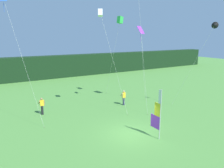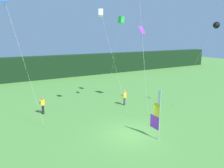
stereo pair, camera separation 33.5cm
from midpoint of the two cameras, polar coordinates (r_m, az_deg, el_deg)
ground_plane at (r=17.16m, az=5.55°, el=-13.16°), size 120.00×120.00×0.00m
distant_treeline at (r=40.15m, az=-16.45°, el=4.33°), size 80.00×2.40×4.02m
banner_flag at (r=16.14m, az=12.50°, el=-8.08°), size 0.06×1.03×3.81m
person_near_banner at (r=21.83m, az=-17.61°, el=-5.43°), size 0.55×0.48×1.69m
person_mid_field at (r=23.53m, az=3.76°, el=-3.59°), size 0.55×0.48×1.66m
kite_purple_diamond_1 at (r=23.54m, az=8.44°, el=13.19°), size 1.85×0.93×8.52m
kite_black_delta_2 at (r=22.56m, az=26.38°, el=13.76°), size 1.69×3.64×8.78m
kite_blue_diamond_3 at (r=19.04m, az=-25.88°, el=18.04°), size 2.32×2.12×10.74m
kite_green_box_4 at (r=24.87m, az=2.86°, el=16.67°), size 0.68×3.52×9.65m
kite_white_box_5 at (r=20.56m, az=-2.44°, el=18.28°), size 2.05×2.58×9.91m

